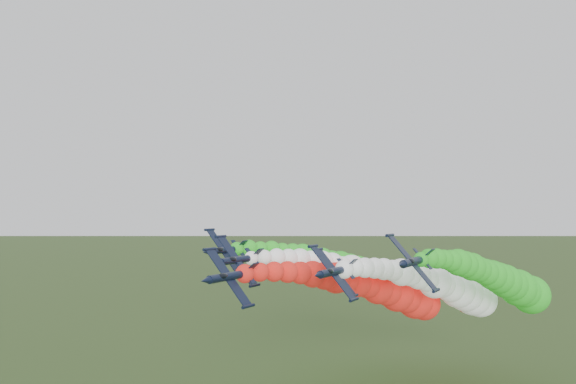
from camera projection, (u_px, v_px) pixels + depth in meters
name	position (u px, v px, depth m)	size (l,w,h in m)	color
jet_lead	(386.00, 292.00, 127.40)	(16.24, 83.42, 22.21)	black
jet_inner_left	(378.00, 279.00, 140.17)	(16.11, 83.30, 22.09)	black
jet_inner_right	(453.00, 289.00, 134.09)	(16.55, 83.74, 22.53)	black
jet_outer_left	(359.00, 272.00, 153.80)	(16.48, 83.66, 22.45)	black
jet_outer_right	(507.00, 283.00, 130.34)	(16.98, 84.16, 22.95)	black
jet_trail	(442.00, 287.00, 146.86)	(16.85, 84.03, 22.82)	black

